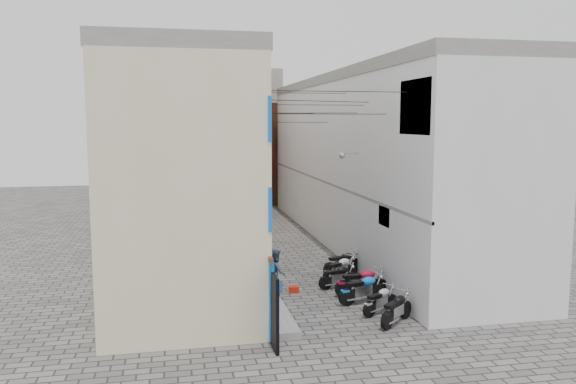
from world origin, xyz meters
TOP-DOWN VIEW (x-y plane):
  - ground at (0.00, 0.00)m, footprint 90.00×90.00m
  - plinth at (-2.05, 13.00)m, footprint 0.90×26.00m
  - building_left at (-4.98, 12.95)m, footprint 5.10×27.00m
  - building_right at (5.00, 13.00)m, footprint 5.94×26.00m
  - building_far_brick_left at (-2.00, 28.00)m, footprint 6.00×6.00m
  - building_far_brick_right at (3.00, 30.00)m, footprint 5.00×6.00m
  - building_far_concrete at (0.00, 34.00)m, footprint 8.00×5.00m
  - far_shopfront at (0.00, 25.20)m, footprint 2.00×0.30m
  - overhead_wires at (0.00, 7.64)m, footprint 5.80×13.02m
  - motorcycle_a at (1.72, 0.72)m, footprint 1.84×1.69m
  - motorcycle_b at (1.58, 1.79)m, footprint 1.78×1.37m
  - motorcycle_c at (1.36, 2.94)m, footprint 2.11×1.09m
  - motorcycle_d at (1.57, 3.72)m, footprint 2.09×0.68m
  - motorcycle_e at (1.02, 4.94)m, footprint 1.85×1.02m
  - motorcycle_f at (1.38, 5.83)m, footprint 2.00×1.48m
  - motorcycle_g at (1.78, 6.80)m, footprint 2.05×1.20m
  - person_a at (-1.70, 5.77)m, footprint 0.40×0.56m
  - person_b at (-1.70, 3.80)m, footprint 0.65×0.83m
  - water_jug_near at (-1.41, 4.87)m, footprint 0.38×0.38m
  - water_jug_far at (-1.55, 5.29)m, footprint 0.29×0.29m
  - red_crate at (-0.83, 4.70)m, footprint 0.42×0.34m

SIDE VIEW (x-z plane):
  - ground at x=0.00m, z-range 0.00..0.00m
  - red_crate at x=-0.83m, z-range 0.00..0.24m
  - plinth at x=-2.05m, z-range 0.00..0.25m
  - water_jug_far at x=-1.55m, z-range 0.00..0.45m
  - water_jug_near at x=-1.41m, z-range 0.00..0.48m
  - motorcycle_b at x=1.58m, z-range 0.00..1.01m
  - motorcycle_e at x=1.02m, z-range 0.00..1.02m
  - motorcycle_a at x=1.72m, z-range 0.00..1.10m
  - motorcycle_f at x=1.38m, z-range 0.00..1.13m
  - motorcycle_g at x=1.78m, z-range 0.00..1.13m
  - motorcycle_c at x=1.36m, z-range 0.00..1.17m
  - motorcycle_d at x=1.57m, z-range 0.00..1.21m
  - person_a at x=-1.70m, z-range 0.25..1.68m
  - person_b at x=-1.70m, z-range 0.25..1.93m
  - far_shopfront at x=0.00m, z-range 0.00..2.40m
  - building_far_brick_right at x=3.00m, z-range 0.00..8.00m
  - building_left at x=-4.98m, z-range 0.00..9.00m
  - building_right at x=5.00m, z-range 0.01..9.01m
  - building_far_brick_left at x=-2.00m, z-range 0.00..10.00m
  - building_far_concrete at x=0.00m, z-range 0.00..11.00m
  - overhead_wires at x=0.00m, z-range 6.46..7.79m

